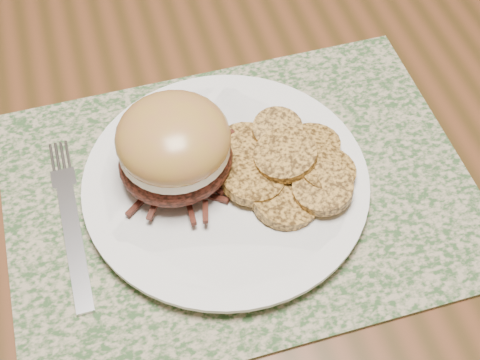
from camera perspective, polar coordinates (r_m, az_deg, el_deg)
name	(u,v)px	position (r m, az deg, el deg)	size (l,w,h in m)	color
ground	(274,316)	(1.41, 2.96, -11.52)	(3.50, 3.50, 0.00)	brown
dining_table	(297,94)	(0.85, 4.87, 7.30)	(1.50, 0.90, 0.75)	brown
placemat	(240,192)	(0.65, 0.01, -1.03)	(0.45, 0.33, 0.00)	#32522A
dinner_plate	(226,183)	(0.65, -1.21, -0.26)	(0.26, 0.26, 0.02)	white
pork_sandwich	(174,147)	(0.62, -5.64, 2.81)	(0.14, 0.14, 0.08)	black
roasted_potatoes	(287,166)	(0.64, 4.02, 1.21)	(0.15, 0.15, 0.03)	#B68235
fork	(71,220)	(0.65, -14.26, -3.30)	(0.02, 0.20, 0.00)	silver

